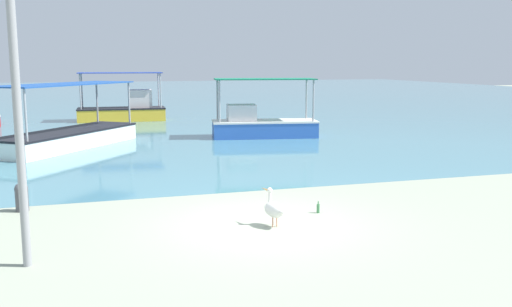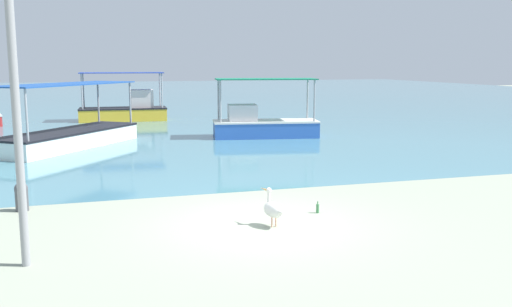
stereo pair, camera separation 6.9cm
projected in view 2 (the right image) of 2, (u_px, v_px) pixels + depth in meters
ground at (262, 223)px, 12.07m from camera, size 120.00×120.00×0.00m
harbor_water at (121, 96)px, 57.46m from camera, size 110.00×90.00×0.00m
fishing_boat_near_right at (262, 123)px, 25.93m from camera, size 4.94×2.48×2.65m
fishing_boat_far_right at (126, 109)px, 33.32m from camera, size 5.07×2.20×2.80m
fishing_boat_center at (69, 135)px, 22.73m from camera, size 5.73×6.64×2.55m
pelican at (273, 209)px, 11.79m from camera, size 0.43×0.79×0.80m
lamp_post at (11, 39)px, 8.98m from camera, size 0.28×0.28×6.75m
mooring_bollard at (22, 196)px, 13.04m from camera, size 0.31×0.31×0.67m
glass_bottle at (318, 208)px, 12.89m from camera, size 0.07×0.07×0.27m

